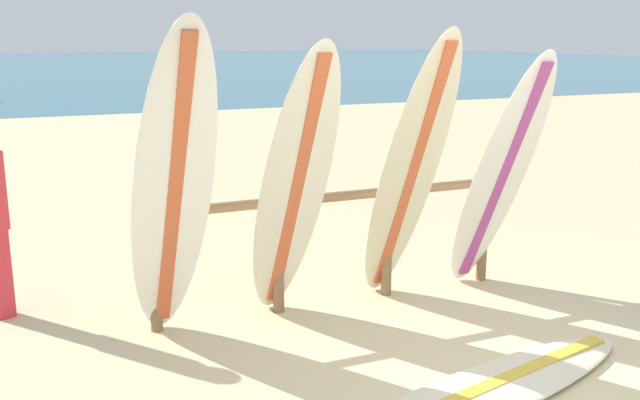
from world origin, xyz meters
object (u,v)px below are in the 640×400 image
Objects in this scene: surfboard_leaning_center_left at (410,172)px; surfboard_lying_on_sand at (483,393)px; surfboard_rack at (334,226)px; surfboard_leaning_left at (295,187)px; surfboard_leaning_center at (500,176)px; surfboard_leaning_far_left at (173,190)px.

surfboard_lying_on_sand is at bearing -101.91° from surfboard_leaning_center_left.
surfboard_rack reaches higher than surfboard_lying_on_sand.
surfboard_lying_on_sand is (0.18, -1.83, -0.63)m from surfboard_rack.
surfboard_leaning_center_left is at bearing -1.49° from surfboard_leaning_left.
surfboard_leaning_center is 2.08m from surfboard_lying_on_sand.
surfboard_leaning_center is (2.69, 0.02, -0.11)m from surfboard_leaning_far_left.
surfboard_leaning_center_left is at bearing -33.66° from surfboard_rack.
surfboard_rack is 1.42m from surfboard_leaning_center.
surfboard_leaning_center_left is (1.88, 0.09, -0.03)m from surfboard_leaning_far_left.
surfboard_leaning_left reaches higher than surfboard_leaning_center.
surfboard_rack is 0.76m from surfboard_leaning_center_left.
surfboard_leaning_left is (0.92, 0.12, -0.08)m from surfboard_leaning_far_left.
surfboard_rack is at bearing 33.60° from surfboard_leaning_left.
surfboard_lying_on_sand is at bearing -128.36° from surfboard_leaning_center.
surfboard_leaning_center is at bearing -5.25° from surfboard_leaning_center_left.
surfboard_rack is 1.94m from surfboard_lying_on_sand.
surfboard_leaning_left is 1.04× the size of surfboard_leaning_center.
surfboard_rack is at bearing 162.73° from surfboard_leaning_center.
surfboard_leaning_left is at bearing 113.02° from surfboard_lying_on_sand.
surfboard_leaning_center_left is 1.08× the size of surfboard_leaning_center.
surfboard_rack is 1.40× the size of surfboard_leaning_left.
surfboard_leaning_center_left is 0.83× the size of surfboard_lying_on_sand.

